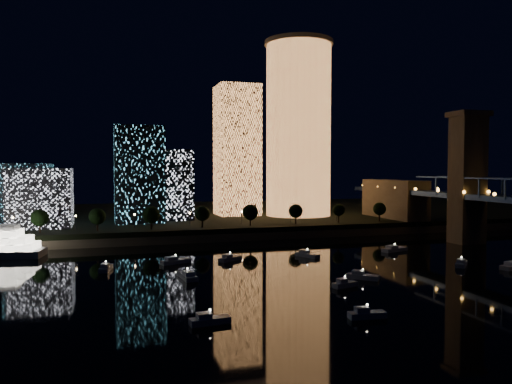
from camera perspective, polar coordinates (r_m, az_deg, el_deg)
ground at (r=130.27m, az=14.78°, el=-10.02°), size 520.00×520.00×0.00m
far_bank at (r=277.54m, az=-2.81°, el=-2.67°), size 420.00×160.00×5.00m
seawall at (r=203.33m, az=2.54°, el=-4.93°), size 420.00×6.00×3.00m
tower_cylindrical at (r=251.45m, az=4.87°, el=7.22°), size 34.00×34.00×86.38m
tower_rectangular at (r=253.50m, az=-2.18°, el=4.77°), size 20.51×20.51×65.25m
midrise_blocks at (r=226.57m, az=-15.97°, el=0.84°), size 78.01×38.99×41.71m
motorboats at (r=140.60m, az=7.44°, el=-8.67°), size 118.18×70.13×2.78m
esplanade_trees at (r=199.66m, az=-7.29°, el=-2.50°), size 165.69×6.71×8.85m
street_lamps at (r=205.69m, az=-7.56°, el=-2.75°), size 132.70×0.70×5.65m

